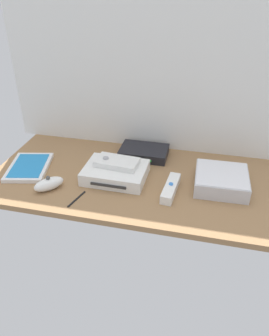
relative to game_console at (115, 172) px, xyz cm
name	(u,v)px	position (x,y,z in cm)	size (l,w,h in cm)	color
ground_plane	(134,180)	(6.36, 1.52, -3.20)	(100.00, 48.00, 2.00)	#936D47
back_wall	(150,67)	(6.36, 26.12, 29.80)	(110.00, 1.20, 64.00)	white
game_console	(115,172)	(0.00, 0.00, 0.00)	(21.20, 16.71, 4.40)	white
mini_computer	(221,180)	(35.40, 2.85, 0.44)	(17.40, 17.40, 5.30)	silver
game_case	(29,167)	(-32.14, -1.39, -1.44)	(17.41, 21.50, 1.56)	white
network_router	(144,152)	(6.44, 17.38, -0.50)	(18.06, 12.46, 3.40)	black
remote_wand	(171,188)	(19.68, -4.00, -0.69)	(4.84, 15.05, 3.40)	white
remote_nunchuk	(49,184)	(-19.34, -11.44, -0.16)	(10.00, 10.35, 5.10)	white
remote_classic_pad	(117,163)	(0.19, 1.05, 3.21)	(15.01, 9.16, 2.40)	white
stylus_pen	(76,198)	(-8.60, -14.67, -1.85)	(0.70, 0.70, 9.00)	black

